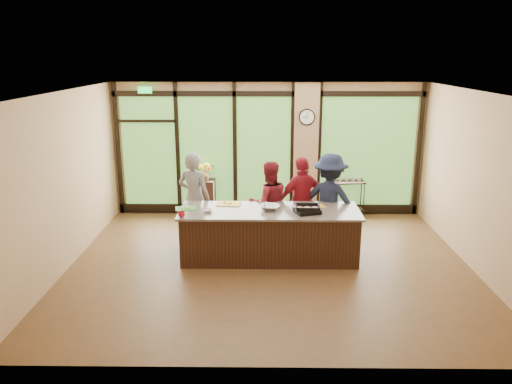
{
  "coord_description": "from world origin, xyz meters",
  "views": [
    {
      "loc": [
        -0.14,
        -8.15,
        3.59
      ],
      "look_at": [
        -0.24,
        0.4,
        1.22
      ],
      "focal_mm": 35.0,
      "sensor_mm": 36.0,
      "label": 1
    }
  ],
  "objects_px": {
    "cook_right": "(330,200)",
    "roasting_pan": "(307,211)",
    "bar_cart": "(349,193)",
    "island_base": "(269,235)",
    "flower_stand": "(206,198)",
    "cook_left": "(194,198)"
  },
  "relations": [
    {
      "from": "cook_right",
      "to": "roasting_pan",
      "type": "bearing_deg",
      "value": 84.03
    },
    {
      "from": "cook_right",
      "to": "flower_stand",
      "type": "height_order",
      "value": "cook_right"
    },
    {
      "from": "flower_stand",
      "to": "island_base",
      "type": "bearing_deg",
      "value": -58.22
    },
    {
      "from": "island_base",
      "to": "flower_stand",
      "type": "relative_size",
      "value": 3.67
    },
    {
      "from": "cook_left",
      "to": "roasting_pan",
      "type": "relative_size",
      "value": 4.4
    },
    {
      "from": "cook_right",
      "to": "roasting_pan",
      "type": "xyz_separation_m",
      "value": [
        -0.5,
        -0.86,
        0.05
      ]
    },
    {
      "from": "roasting_pan",
      "to": "island_base",
      "type": "bearing_deg",
      "value": 146.17
    },
    {
      "from": "island_base",
      "to": "cook_left",
      "type": "height_order",
      "value": "cook_left"
    },
    {
      "from": "roasting_pan",
      "to": "bar_cart",
      "type": "distance_m",
      "value": 2.92
    },
    {
      "from": "bar_cart",
      "to": "island_base",
      "type": "bearing_deg",
      "value": -133.16
    },
    {
      "from": "island_base",
      "to": "cook_left",
      "type": "xyz_separation_m",
      "value": [
        -1.45,
        0.83,
        0.46
      ]
    },
    {
      "from": "cook_left",
      "to": "roasting_pan",
      "type": "xyz_separation_m",
      "value": [
        2.11,
        -1.01,
        0.06
      ]
    },
    {
      "from": "roasting_pan",
      "to": "flower_stand",
      "type": "height_order",
      "value": "roasting_pan"
    },
    {
      "from": "roasting_pan",
      "to": "bar_cart",
      "type": "xyz_separation_m",
      "value": [
        1.19,
        2.63,
        -0.41
      ]
    },
    {
      "from": "roasting_pan",
      "to": "flower_stand",
      "type": "bearing_deg",
      "value": 109.97
    },
    {
      "from": "bar_cart",
      "to": "roasting_pan",
      "type": "bearing_deg",
      "value": -120.49
    },
    {
      "from": "roasting_pan",
      "to": "flower_stand",
      "type": "distance_m",
      "value": 3.4
    },
    {
      "from": "bar_cart",
      "to": "cook_left",
      "type": "bearing_deg",
      "value": -159.99
    },
    {
      "from": "island_base",
      "to": "roasting_pan",
      "type": "xyz_separation_m",
      "value": [
        0.66,
        -0.18,
        0.52
      ]
    },
    {
      "from": "cook_right",
      "to": "flower_stand",
      "type": "xyz_separation_m",
      "value": [
        -2.58,
        1.78,
        -0.48
      ]
    },
    {
      "from": "island_base",
      "to": "cook_right",
      "type": "bearing_deg",
      "value": 30.22
    },
    {
      "from": "cook_left",
      "to": "cook_right",
      "type": "distance_m",
      "value": 2.61
    }
  ]
}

